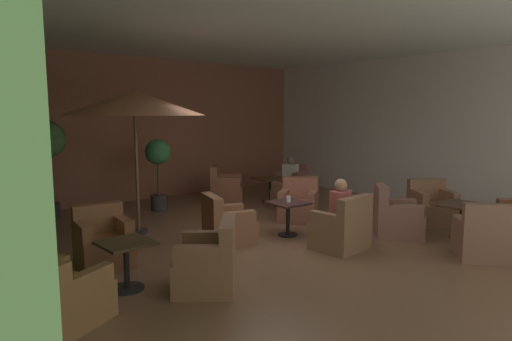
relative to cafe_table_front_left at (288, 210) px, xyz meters
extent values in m
cube|color=brown|center=(-0.41, -0.10, -0.48)|extent=(9.92, 9.99, 0.02)
cube|color=#915740|center=(-0.41, 4.86, 1.33)|extent=(9.92, 0.08, 3.59)
cube|color=silver|center=(4.51, -0.10, 1.33)|extent=(0.08, 9.99, 3.59)
cube|color=silver|center=(-0.41, -0.10, 3.15)|extent=(9.92, 9.99, 0.06)
cylinder|color=black|center=(0.00, 0.00, -0.45)|extent=(0.36, 0.36, 0.02)
cylinder|color=black|center=(0.00, 0.00, -0.17)|extent=(0.07, 0.07, 0.58)
cube|color=#3C2322|center=(0.00, 0.00, 0.14)|extent=(0.68, 0.68, 0.03)
cube|color=brown|center=(-1.07, 0.33, -0.26)|extent=(0.96, 0.93, 0.41)
cube|color=brown|center=(-1.36, 0.42, 0.16)|extent=(0.38, 0.75, 0.43)
cube|color=brown|center=(-0.94, 0.60, 0.04)|extent=(0.62, 0.32, 0.19)
cube|color=brown|center=(-1.11, 0.04, 0.04)|extent=(0.62, 0.32, 0.19)
cube|color=brown|center=(0.10, -1.11, -0.24)|extent=(0.87, 0.78, 0.45)
cube|color=brown|center=(0.12, -1.39, 0.21)|extent=(0.82, 0.23, 0.46)
cube|color=brown|center=(-0.23, -1.10, 0.08)|extent=(0.20, 0.56, 0.20)
cube|color=brown|center=(0.43, -1.04, 0.08)|extent=(0.20, 0.56, 0.20)
cube|color=#935543|center=(0.91, 0.64, -0.25)|extent=(1.00, 1.01, 0.42)
cube|color=#935543|center=(1.14, 0.80, 0.18)|extent=(0.55, 0.70, 0.44)
cube|color=#935543|center=(1.05, 0.37, 0.06)|extent=(0.54, 0.44, 0.20)
cube|color=#935543|center=(0.71, 0.86, 0.06)|extent=(0.54, 0.44, 0.20)
cylinder|color=black|center=(-3.26, -0.47, -0.45)|extent=(0.42, 0.42, 0.02)
cylinder|color=black|center=(-3.26, -0.47, -0.17)|extent=(0.07, 0.07, 0.58)
cube|color=#40321D|center=(-3.26, -0.47, 0.14)|extent=(0.64, 0.64, 0.03)
cube|color=brown|center=(-2.51, -1.10, -0.25)|extent=(1.06, 1.07, 0.43)
cube|color=brown|center=(-2.29, -1.29, 0.19)|extent=(0.62, 0.70, 0.46)
cube|color=brown|center=(-2.75, -1.32, 0.08)|extent=(0.53, 0.47, 0.23)
cube|color=brown|center=(-2.33, -0.83, 0.08)|extent=(0.53, 0.47, 0.23)
cube|color=brown|center=(-3.17, 0.51, -0.24)|extent=(0.77, 0.76, 0.46)
cube|color=brown|center=(-3.15, 0.78, 0.21)|extent=(0.72, 0.22, 0.42)
cube|color=brown|center=(-2.90, 0.44, 0.11)|extent=(0.20, 0.56, 0.23)
cube|color=brown|center=(-3.46, 0.49, 0.11)|extent=(0.20, 0.56, 0.23)
cube|color=brown|center=(-4.15, -0.91, -0.26)|extent=(1.03, 1.02, 0.41)
cube|color=brown|center=(-4.42, -1.04, 0.14)|extent=(0.49, 0.75, 0.39)
cube|color=brown|center=(-4.25, -0.61, 0.04)|extent=(0.60, 0.38, 0.20)
cube|color=brown|center=(-3.97, -1.17, 0.04)|extent=(0.60, 0.38, 0.20)
cylinder|color=black|center=(2.21, -2.10, -0.45)|extent=(0.36, 0.36, 0.02)
cylinder|color=black|center=(2.21, -2.10, -0.17)|extent=(0.07, 0.07, 0.58)
cube|color=#432E1F|center=(2.21, -2.10, 0.14)|extent=(0.83, 0.83, 0.03)
cube|color=brown|center=(2.84, -1.23, -0.25)|extent=(1.08, 1.09, 0.43)
cube|color=brown|center=(3.02, -0.98, 0.18)|extent=(0.71, 0.58, 0.43)
cube|color=brown|center=(3.06, -1.44, 0.08)|extent=(0.48, 0.59, 0.24)
cube|color=brown|center=(2.56, -1.09, 0.08)|extent=(0.48, 0.59, 0.24)
cube|color=brown|center=(1.49, -1.31, -0.24)|extent=(1.07, 1.07, 0.44)
cube|color=brown|center=(1.28, -1.08, 0.22)|extent=(0.65, 0.61, 0.48)
cube|color=brown|center=(1.73, -1.15, 0.07)|extent=(0.53, 0.56, 0.19)
cube|color=brown|center=(1.31, -1.53, 0.07)|extent=(0.53, 0.56, 0.19)
cube|color=brown|center=(1.39, -2.79, -0.26)|extent=(0.99, 0.99, 0.42)
cube|color=brown|center=(1.18, -2.97, 0.19)|extent=(0.57, 0.64, 0.48)
cube|color=brown|center=(1.24, -2.55, 0.05)|extent=(0.51, 0.46, 0.19)
cube|color=brown|center=(1.60, -2.99, 0.05)|extent=(0.51, 0.46, 0.19)
cylinder|color=black|center=(1.75, 2.45, -0.45)|extent=(0.42, 0.42, 0.02)
cylinder|color=black|center=(1.75, 2.45, -0.17)|extent=(0.07, 0.07, 0.58)
cube|color=#472C17|center=(1.75, 2.45, 0.14)|extent=(0.76, 0.76, 0.03)
cube|color=#91573F|center=(0.95, 3.14, -0.25)|extent=(1.08, 1.08, 0.44)
cube|color=#91573F|center=(0.72, 3.33, 0.21)|extent=(0.63, 0.69, 0.48)
cube|color=#91573F|center=(1.19, 3.35, 0.09)|extent=(0.54, 0.49, 0.23)
cube|color=#91573F|center=(0.77, 2.87, 0.09)|extent=(0.54, 0.49, 0.23)
cube|color=brown|center=(1.55, 1.40, -0.24)|extent=(0.94, 0.90, 0.45)
cube|color=brown|center=(1.50, 1.11, 0.17)|extent=(0.83, 0.32, 0.37)
cube|color=brown|center=(1.23, 1.51, 0.08)|extent=(0.25, 0.61, 0.19)
cube|color=brown|center=(1.89, 1.38, 0.08)|extent=(0.25, 0.61, 0.19)
cube|color=brown|center=(2.77, 2.76, -0.25)|extent=(0.91, 0.91, 0.44)
cube|color=brown|center=(3.04, 2.85, 0.17)|extent=(0.37, 0.74, 0.41)
cube|color=brown|center=(2.81, 2.48, 0.09)|extent=(0.58, 0.31, 0.23)
cube|color=brown|center=(2.64, 3.03, 0.09)|extent=(0.58, 0.31, 0.23)
cylinder|color=#2D2D2D|center=(-2.01, 1.85, -0.43)|extent=(0.32, 0.32, 0.08)
cylinder|color=brown|center=(-2.01, 1.85, 0.81)|extent=(0.06, 0.06, 2.55)
cone|color=#A5694A|center=(-2.01, 1.85, 1.92)|extent=(2.52, 2.52, 0.44)
cylinder|color=#373336|center=(-0.79, 3.41, -0.29)|extent=(0.37, 0.37, 0.35)
cylinder|color=brown|center=(-0.79, 3.41, 0.26)|extent=(0.06, 0.06, 0.74)
sphere|color=#377D49|center=(-0.79, 3.41, 0.87)|extent=(0.57, 0.57, 0.57)
cylinder|color=#312B37|center=(-2.91, 4.17, -0.31)|extent=(0.38, 0.38, 0.31)
cylinder|color=brown|center=(-2.91, 4.17, 0.36)|extent=(0.06, 0.06, 1.03)
sphere|color=#4A7E46|center=(-2.91, 4.17, 1.20)|extent=(0.77, 0.77, 0.77)
cube|color=#AC4948|center=(0.10, -1.11, 0.24)|extent=(0.36, 0.23, 0.52)
sphere|color=#A17256|center=(0.10, -1.11, 0.59)|extent=(0.20, 0.20, 0.20)
cube|color=silver|center=(2.77, 2.76, 0.18)|extent=(0.33, 0.44, 0.42)
sphere|color=#826547|center=(2.77, 2.76, 0.48)|extent=(0.20, 0.20, 0.20)
cylinder|color=white|center=(0.00, -0.02, 0.21)|extent=(0.08, 0.08, 0.11)
camera|label=1|loc=(-5.42, -5.58, 1.74)|focal=30.85mm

